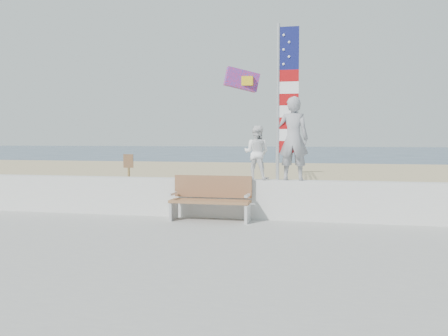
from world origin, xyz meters
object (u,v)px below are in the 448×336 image
at_px(adult, 293,139).
at_px(bench, 211,198).
at_px(child, 257,153).
at_px(flag, 284,95).

relative_size(adult, bench, 1.04).
height_order(child, bench, child).
xyz_separation_m(adult, flag, (-0.22, -0.00, 0.97)).
xyz_separation_m(adult, bench, (-1.79, -0.45, -1.33)).
relative_size(adult, child, 1.52).
relative_size(adult, flag, 0.54).
bearing_deg(child, adult, -171.18).
bearing_deg(bench, adult, 14.25).
relative_size(child, bench, 0.69).
xyz_separation_m(adult, child, (-0.83, 0.00, -0.32)).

